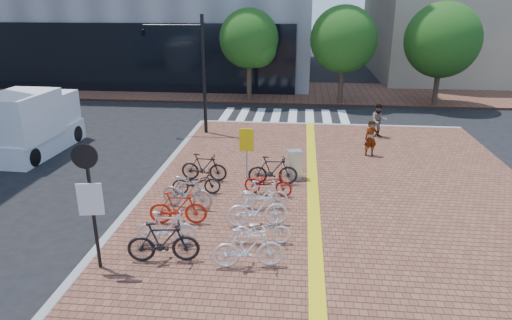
# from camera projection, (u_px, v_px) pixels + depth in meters

# --- Properties ---
(ground) EXTENTS (120.00, 120.00, 0.00)m
(ground) POSITION_uv_depth(u_px,v_px,m) (249.00, 227.00, 14.00)
(ground) COLOR black
(ground) RESTS_ON ground
(kerb_north) EXTENTS (14.00, 0.25, 0.15)m
(kerb_north) POSITION_uv_depth(u_px,v_px,m) (328.00, 125.00, 24.94)
(kerb_north) COLOR gray
(kerb_north) RESTS_ON ground
(far_sidewalk) EXTENTS (70.00, 8.00, 0.15)m
(far_sidewalk) POSITION_uv_depth(u_px,v_px,m) (282.00, 92.00, 33.66)
(far_sidewalk) COLOR brown
(far_sidewalk) RESTS_ON ground
(crosswalk) EXTENTS (7.50, 4.00, 0.01)m
(crosswalk) POSITION_uv_depth(u_px,v_px,m) (284.00, 116.00, 27.07)
(crosswalk) COLOR silver
(crosswalk) RESTS_ON ground
(street_trees) EXTENTS (16.20, 4.60, 6.35)m
(street_trees) POSITION_uv_depth(u_px,v_px,m) (361.00, 41.00, 28.51)
(street_trees) COLOR #38281E
(street_trees) RESTS_ON far_sidewalk
(bike_0) EXTENTS (1.93, 0.77, 1.13)m
(bike_0) POSITION_uv_depth(u_px,v_px,m) (163.00, 242.00, 11.75)
(bike_0) COLOR black
(bike_0) RESTS_ON sidewalk
(bike_1) EXTENTS (1.71, 0.62, 1.01)m
(bike_1) POSITION_uv_depth(u_px,v_px,m) (166.00, 228.00, 12.59)
(bike_1) COLOR white
(bike_1) RESTS_ON sidewalk
(bike_2) EXTENTS (1.79, 0.67, 1.05)m
(bike_2) POSITION_uv_depth(u_px,v_px,m) (178.00, 208.00, 13.76)
(bike_2) COLOR red
(bike_2) RESTS_ON sidewalk
(bike_3) EXTENTS (1.85, 0.85, 1.08)m
(bike_3) POSITION_uv_depth(u_px,v_px,m) (187.00, 193.00, 14.80)
(bike_3) COLOR #A7A7AB
(bike_3) RESTS_ON sidewalk
(bike_4) EXTENTS (1.76, 0.87, 0.89)m
(bike_4) POSITION_uv_depth(u_px,v_px,m) (196.00, 182.00, 15.88)
(bike_4) COLOR black
(bike_4) RESTS_ON sidewalk
(bike_5) EXTENTS (1.78, 0.61, 1.05)m
(bike_5) POSITION_uv_depth(u_px,v_px,m) (204.00, 167.00, 17.06)
(bike_5) COLOR black
(bike_5) RESTS_ON sidewalk
(bike_6) EXTENTS (1.90, 0.81, 1.11)m
(bike_6) POSITION_uv_depth(u_px,v_px,m) (248.00, 248.00, 11.49)
(bike_6) COLOR white
(bike_6) RESTS_ON sidewalk
(bike_7) EXTENTS (1.70, 0.77, 0.86)m
(bike_7) POSITION_uv_depth(u_px,v_px,m) (261.00, 230.00, 12.65)
(bike_7) COLOR white
(bike_7) RESTS_ON sidewalk
(bike_8) EXTENTS (1.93, 0.88, 1.12)m
(bike_8) POSITION_uv_depth(u_px,v_px,m) (257.00, 209.00, 13.59)
(bike_8) COLOR white
(bike_8) RESTS_ON sidewalk
(bike_9) EXTENTS (1.66, 0.58, 0.98)m
(bike_9) POSITION_uv_depth(u_px,v_px,m) (263.00, 195.00, 14.75)
(bike_9) COLOR silver
(bike_9) RESTS_ON sidewalk
(bike_10) EXTENTS (1.77, 0.88, 0.89)m
(bike_10) POSITION_uv_depth(u_px,v_px,m) (268.00, 183.00, 15.82)
(bike_10) COLOR #A6110B
(bike_10) RESTS_ON sidewalk
(bike_11) EXTENTS (1.86, 0.67, 1.09)m
(bike_11) POSITION_uv_depth(u_px,v_px,m) (273.00, 170.00, 16.68)
(bike_11) COLOR black
(bike_11) RESTS_ON sidewalk
(pedestrian_a) EXTENTS (0.63, 0.48, 1.55)m
(pedestrian_a) POSITION_uv_depth(u_px,v_px,m) (371.00, 139.00, 19.66)
(pedestrian_a) COLOR gray
(pedestrian_a) RESTS_ON sidewalk
(pedestrian_b) EXTENTS (0.85, 0.69, 1.65)m
(pedestrian_b) POSITION_uv_depth(u_px,v_px,m) (378.00, 121.00, 22.36)
(pedestrian_b) COLOR #535769
(pedestrian_b) RESTS_ON sidewalk
(utility_box) EXTENTS (0.59, 0.50, 1.12)m
(utility_box) POSITION_uv_depth(u_px,v_px,m) (294.00, 164.00, 17.23)
(utility_box) COLOR silver
(utility_box) RESTS_ON sidewalk
(yellow_sign) EXTENTS (0.53, 0.13, 1.97)m
(yellow_sign) POSITION_uv_depth(u_px,v_px,m) (246.00, 144.00, 16.93)
(yellow_sign) COLOR #B7B7BC
(yellow_sign) RESTS_ON sidewalk
(notice_sign) EXTENTS (0.61, 0.19, 3.33)m
(notice_sign) POSITION_uv_depth(u_px,v_px,m) (90.00, 192.00, 10.94)
(notice_sign) COLOR black
(notice_sign) RESTS_ON sidewalk
(traffic_light_pole) EXTENTS (3.11, 1.20, 5.79)m
(traffic_light_pole) POSITION_uv_depth(u_px,v_px,m) (176.00, 53.00, 22.16)
(traffic_light_pole) COLOR black
(traffic_light_pole) RESTS_ON sidewalk
(box_truck) EXTENTS (2.35, 5.06, 2.88)m
(box_truck) POSITION_uv_depth(u_px,v_px,m) (32.00, 124.00, 20.33)
(box_truck) COLOR white
(box_truck) RESTS_ON ground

